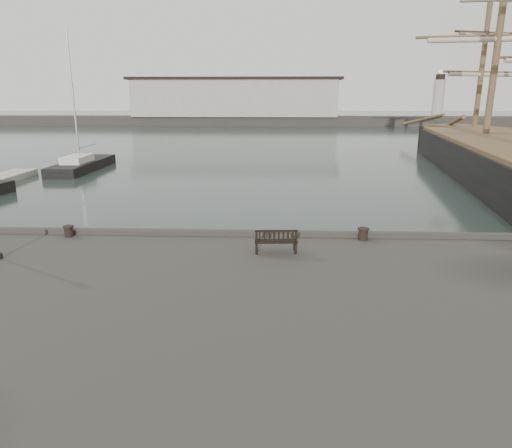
{
  "coord_description": "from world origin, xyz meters",
  "views": [
    {
      "loc": [
        1.2,
        -15.98,
        6.45
      ],
      "look_at": [
        0.58,
        -0.5,
        2.1
      ],
      "focal_mm": 32.0,
      "sensor_mm": 36.0,
      "label": 1
    }
  ],
  "objects_px": {
    "bollard_left": "(69,231)",
    "bollard_right": "(363,234)",
    "bench": "(276,245)",
    "yacht_d": "(83,167)"
  },
  "relations": [
    {
      "from": "bench",
      "to": "bollard_right",
      "type": "xyz_separation_m",
      "value": [
        3.08,
        1.47,
        -0.03
      ]
    },
    {
      "from": "bollard_left",
      "to": "bollard_right",
      "type": "bearing_deg",
      "value": 0.05
    },
    {
      "from": "yacht_d",
      "to": "bench",
      "type": "bearing_deg",
      "value": -56.55
    },
    {
      "from": "bollard_right",
      "to": "yacht_d",
      "type": "xyz_separation_m",
      "value": [
        -20.59,
        25.19,
        -1.54
      ]
    },
    {
      "from": "bench",
      "to": "yacht_d",
      "type": "height_order",
      "value": "yacht_d"
    },
    {
      "from": "bollard_left",
      "to": "yacht_d",
      "type": "bearing_deg",
      "value": 111.72
    },
    {
      "from": "bench",
      "to": "bollard_left",
      "type": "relative_size",
      "value": 3.5
    },
    {
      "from": "yacht_d",
      "to": "bollard_left",
      "type": "bearing_deg",
      "value": -68.12
    },
    {
      "from": "bollard_left",
      "to": "bollard_right",
      "type": "height_order",
      "value": "bollard_right"
    },
    {
      "from": "bench",
      "to": "yacht_d",
      "type": "distance_m",
      "value": 31.94
    }
  ]
}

